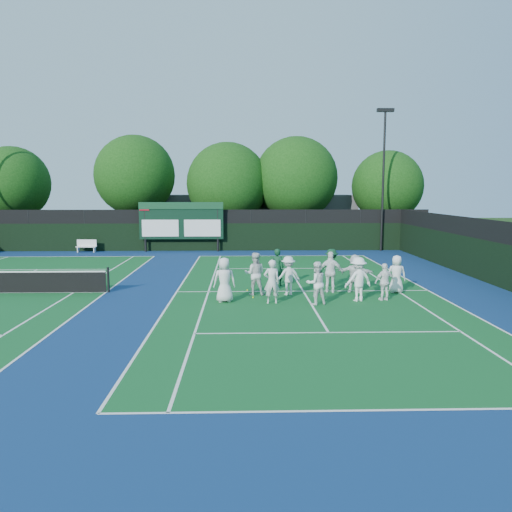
{
  "coord_description": "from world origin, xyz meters",
  "views": [
    {
      "loc": [
        -2.65,
        -20.23,
        4.34
      ],
      "look_at": [
        -2.0,
        3.0,
        1.3
      ],
      "focal_mm": 35.0,
      "sensor_mm": 36.0,
      "label": 1
    }
  ],
  "objects": [
    {
      "name": "player_back_4",
      "position": [
        3.93,
        0.56,
        0.81
      ],
      "size": [
        0.85,
        0.61,
        1.63
      ],
      "primitive_type": "imported",
      "rotation": [
        0.0,
        0.0,
        3.03
      ],
      "color": "white",
      "rests_on": "ground"
    },
    {
      "name": "near_court",
      "position": [
        0.0,
        1.0,
        0.01
      ],
      "size": [
        11.05,
        23.85,
        0.01
      ],
      "color": "#115321",
      "rests_on": "ground"
    },
    {
      "name": "tennis_ball_2",
      "position": [
        3.5,
        0.53,
        0.03
      ],
      "size": [
        0.07,
        0.07,
        0.07
      ],
      "primitive_type": "sphere",
      "color": "#CEE81B",
      "rests_on": "ground"
    },
    {
      "name": "bench",
      "position": [
        -13.73,
        15.37,
        0.49
      ],
      "size": [
        1.46,
        0.53,
        0.91
      ],
      "color": "white",
      "rests_on": "ground"
    },
    {
      "name": "tennis_ball_1",
      "position": [
        2.94,
        4.17,
        0.03
      ],
      "size": [
        0.07,
        0.07,
        0.07
      ],
      "primitive_type": "sphere",
      "color": "#CEE81B",
      "rests_on": "ground"
    },
    {
      "name": "tennis_ball_3",
      "position": [
        -2.43,
        1.16,
        0.03
      ],
      "size": [
        0.07,
        0.07,
        0.07
      ],
      "primitive_type": "sphere",
      "color": "#CEE81B",
      "rests_on": "ground"
    },
    {
      "name": "player_back_0",
      "position": [
        -2.12,
        0.34,
        0.9
      ],
      "size": [
        0.92,
        0.74,
        1.79
      ],
      "primitive_type": "imported",
      "rotation": [
        0.0,
        0.0,
        3.07
      ],
      "color": "silver",
      "rests_on": "ground"
    },
    {
      "name": "tree_d",
      "position": [
        1.78,
        19.58,
        5.16
      ],
      "size": [
        6.54,
        6.54,
        8.6
      ],
      "color": "black",
      "rests_on": "ground"
    },
    {
      "name": "tree_c",
      "position": [
        -3.64,
        19.58,
        4.75
      ],
      "size": [
        6.45,
        6.45,
        8.14
      ],
      "color": "black",
      "rests_on": "ground"
    },
    {
      "name": "player_front_3",
      "position": [
        1.93,
        -0.97,
        0.88
      ],
      "size": [
        1.28,
        0.97,
        1.76
      ],
      "primitive_type": "imported",
      "rotation": [
        0.0,
        0.0,
        3.45
      ],
      "color": "white",
      "rests_on": "ground"
    },
    {
      "name": "divider_fence_right",
      "position": [
        9.0,
        1.0,
        1.36
      ],
      "size": [
        0.08,
        32.0,
        3.0
      ],
      "color": "black",
      "rests_on": "ground"
    },
    {
      "name": "player_front_2",
      "position": [
        0.17,
        -1.53,
        0.84
      ],
      "size": [
        0.96,
        0.83,
        1.67
      ],
      "primitive_type": "imported",
      "rotation": [
        0.0,
        0.0,
        3.43
      ],
      "color": "white",
      "rests_on": "ground"
    },
    {
      "name": "coach_right",
      "position": [
        1.45,
        2.3,
        0.85
      ],
      "size": [
        1.13,
        0.69,
        1.7
      ],
      "primitive_type": "imported",
      "rotation": [
        0.0,
        0.0,
        3.09
      ],
      "color": "#103B20",
      "rests_on": "ground"
    },
    {
      "name": "clubhouse",
      "position": [
        -2.0,
        24.0,
        2.0
      ],
      "size": [
        18.0,
        6.0,
        4.0
      ],
      "primitive_type": "cube",
      "color": "#59595F",
      "rests_on": "ground"
    },
    {
      "name": "ground",
      "position": [
        0.0,
        0.0,
        0.0
      ],
      "size": [
        120.0,
        120.0,
        0.0
      ],
      "primitive_type": "plane",
      "color": "#15320D",
      "rests_on": "ground"
    },
    {
      "name": "player_back_1",
      "position": [
        -0.72,
        0.28,
        0.82
      ],
      "size": [
        1.19,
        0.88,
        1.64
      ],
      "primitive_type": "imported",
      "rotation": [
        0.0,
        0.0,
        3.43
      ],
      "color": "silver",
      "rests_on": "ground"
    },
    {
      "name": "court_apron",
      "position": [
        -6.0,
        1.0,
        0.0
      ],
      "size": [
        34.0,
        32.0,
        0.01
      ],
      "primitive_type": "cube",
      "color": "navy",
      "rests_on": "ground"
    },
    {
      "name": "player_back_3",
      "position": [
        2.19,
        0.76,
        0.83
      ],
      "size": [
        1.61,
        1.02,
        1.65
      ],
      "primitive_type": "imported",
      "rotation": [
        0.0,
        0.0,
        2.76
      ],
      "color": "white",
      "rests_on": "ground"
    },
    {
      "name": "tennis_ball_4",
      "position": [
        1.15,
        4.14,
        0.03
      ],
      "size": [
        0.07,
        0.07,
        0.07
      ],
      "primitive_type": "sphere",
      "color": "#CEE81B",
      "rests_on": "ground"
    },
    {
      "name": "player_front_4",
      "position": [
        3.01,
        -0.88,
        0.75
      ],
      "size": [
        0.95,
        0.59,
        1.5
      ],
      "primitive_type": "imported",
      "rotation": [
        0.0,
        0.0,
        3.42
      ],
      "color": "white",
      "rests_on": "ground"
    },
    {
      "name": "tennis_ball_0",
      "position": [
        -2.21,
        -0.32,
        0.03
      ],
      "size": [
        0.07,
        0.07,
        0.07
      ],
      "primitive_type": "sphere",
      "color": "#CEE81B",
      "rests_on": "ground"
    },
    {
      "name": "player_back_2",
      "position": [
        1.15,
        0.77,
        0.88
      ],
      "size": [
        1.11,
        0.67,
        1.77
      ],
      "primitive_type": "imported",
      "rotation": [
        0.0,
        0.0,
        2.9
      ],
      "color": "white",
      "rests_on": "ground"
    },
    {
      "name": "tree_a",
      "position": [
        -20.37,
        19.58,
        4.81
      ],
      "size": [
        5.66,
        5.66,
        7.79
      ],
      "color": "black",
      "rests_on": "ground"
    },
    {
      "name": "light_pole_right",
      "position": [
        7.5,
        15.7,
        6.3
      ],
      "size": [
        1.2,
        0.3,
        10.12
      ],
      "color": "black",
      "rests_on": "ground"
    },
    {
      "name": "player_front_0",
      "position": [
        -3.34,
        -1.01,
        0.89
      ],
      "size": [
        0.93,
        0.67,
        1.77
      ],
      "primitive_type": "imported",
      "rotation": [
        0.0,
        0.0,
        3.27
      ],
      "color": "silver",
      "rests_on": "ground"
    },
    {
      "name": "coach_left",
      "position": [
        -1.04,
        2.37,
        0.86
      ],
      "size": [
        0.72,
        0.57,
        1.72
      ],
      "primitive_type": "imported",
      "rotation": [
        0.0,
        0.0,
        2.85
      ],
      "color": "#103D23",
      "rests_on": "ground"
    },
    {
      "name": "tree_e",
      "position": [
        9.08,
        19.58,
        4.57
      ],
      "size": [
        5.62,
        5.62,
        7.53
      ],
      "color": "black",
      "rests_on": "ground"
    },
    {
      "name": "tree_b",
      "position": [
        -10.87,
        19.58,
        5.38
      ],
      "size": [
        6.24,
        6.24,
        8.67
      ],
      "color": "black",
      "rests_on": "ground"
    },
    {
      "name": "scoreboard",
      "position": [
        -7.01,
        15.59,
        2.19
      ],
      "size": [
        6.0,
        0.21,
        3.55
      ],
      "color": "black",
      "rests_on": "ground"
    },
    {
      "name": "tennis_ball_5",
      "position": [
        2.58,
        1.97,
        0.03
      ],
      "size": [
        0.07,
        0.07,
        0.07
      ],
      "primitive_type": "sphere",
      "color": "#CEE81B",
      "rests_on": "ground"
    },
    {
      "name": "player_front_1",
      "position": [
        -1.51,
        -1.31,
        0.86
      ],
      "size": [
        0.66,
        0.47,
        1.72
      ],
      "primitive_type": "imported",
      "rotation": [
        0.0,
        0.0,
        3.23
      ],
      "color": "silver",
      "rests_on": "ground"
    },
    {
      "name": "back_fence",
      "position": [
        -6.0,
        16.0,
        1.36
      ],
      "size": [
        34.0,
        0.08,
        3.0
      ],
      "color": "black",
      "rests_on": "ground"
    }
  ]
}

